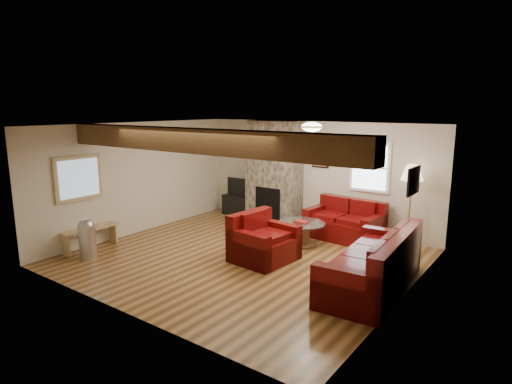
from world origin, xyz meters
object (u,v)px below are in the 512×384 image
floor_lamp (412,177)px  armchair_red (264,238)px  loveseat (344,220)px  tv_cabinet (242,205)px  sofa_three (372,260)px  television (242,187)px  coffee_table (301,234)px

floor_lamp → armchair_red: bearing=-129.8°
floor_lamp → loveseat: bearing=-171.1°
tv_cabinet → floor_lamp: (4.36, -0.09, 1.19)m
sofa_three → tv_cabinet: 5.12m
tv_cabinet → floor_lamp: size_ratio=0.62×
television → tv_cabinet: bearing=0.0°
coffee_table → television: (-2.51, 1.23, 0.52)m
armchair_red → tv_cabinet: armchair_red is taller
tv_cabinet → television: bearing=0.0°
sofa_three → floor_lamp: bearing=179.4°
sofa_three → coffee_table: (-1.98, 1.22, -0.22)m
sofa_three → tv_cabinet: sofa_three is taller
television → floor_lamp: (4.36, -0.09, 0.69)m
tv_cabinet → sofa_three: bearing=-28.6°
tv_cabinet → television: television is taller
television → coffee_table: bearing=-26.2°
loveseat → armchair_red: 2.22m
coffee_table → tv_cabinet: bearing=153.8°
tv_cabinet → floor_lamp: floor_lamp is taller
sofa_three → loveseat: bearing=-149.8°
tv_cabinet → television: 0.50m
sofa_three → loveseat: 2.60m
loveseat → television: size_ratio=1.95×
armchair_red → coffee_table: armchair_red is taller
coffee_table → tv_cabinet: tv_cabinet is taller
sofa_three → loveseat: size_ratio=1.51×
loveseat → coffee_table: (-0.52, -0.93, -0.18)m
loveseat → armchair_red: (-0.63, -2.12, 0.02)m
sofa_three → floor_lamp: floor_lamp is taller
loveseat → tv_cabinet: loveseat is taller
sofa_three → floor_lamp: size_ratio=1.41×
loveseat → sofa_three: bearing=-50.6°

